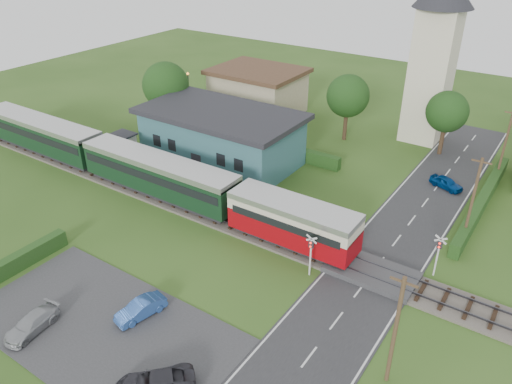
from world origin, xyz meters
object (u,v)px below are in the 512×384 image
Objects in this scene: station_building at (221,136)px; car_park_blue at (141,309)px; church_tower at (436,46)px; crossing_signal_far at (439,250)px; car_park_silver at (32,324)px; pedestrian_far at (132,153)px; house_west at (258,91)px; car_on_road at (446,183)px; train at (133,165)px; pedestrian_near at (258,199)px; crossing_signal_near at (311,250)px; equipment_hut at (123,146)px.

station_building is 4.85× the size of car_park_blue.
church_tower is 26.39m from crossing_signal_far.
car_park_silver is 22.86m from pedestrian_far.
house_west is 40.86m from car_park_silver.
car_on_road is at bearing -15.85° from house_west.
crossing_signal_far is at bearing 5.10° from train.
car_park_blue is (9.70, -20.93, -2.07)m from station_building.
pedestrian_near is 15.47m from pedestrian_far.
church_tower reaches higher than car_park_blue.
crossing_signal_far is (8.60, -23.61, -8.08)m from church_tower.
car_on_road is at bearing 102.33° from crossing_signal_far.
station_building is at bearing -70.35° from house_west.
station_building reaches higher than train.
car_park_silver is (10.21, -39.50, -2.20)m from house_west.
crossing_signal_far is 1.05× the size of car_on_road.
church_tower is 5.34× the size of car_park_blue.
crossing_signal_near is at bearing -34.81° from station_building.
church_tower is 5.37× the size of crossing_signal_near.
train is at bearing 149.83° from car_park_blue.
equipment_hut is 0.77× the size of car_park_blue.
pedestrian_far reaches higher than car_on_road.
car_on_road is (20.69, 6.71, -2.11)m from station_building.
pedestrian_near is at bearing -104.71° from church_tower.
house_west is at bearing 81.38° from equipment_hut.
car_park_blue is (12.90, -11.94, -1.55)m from train.
crossing_signal_near reaches higher than car_park_silver.
car_park_silver is at bearing -128.45° from crossing_signal_near.
church_tower reaches higher than car_on_road.
crossing_signal_near reaches higher than pedestrian_far.
pedestrian_far is at bearing -2.07° from pedestrian_near.
car_on_road is (-2.91, 13.31, -1.56)m from crossing_signal_far.
church_tower is 1.63× the size of house_west.
car_park_blue is 1.74× the size of pedestrian_far.
house_west is 24.84m from pedestrian_near.
crossing_signal_far is (7.20, 4.80, 0.00)m from crossing_signal_near.
house_west reaches higher than pedestrian_near.
crossing_signal_far is 26.41m from car_park_silver.
pedestrian_far is (-6.65, -5.96, -1.30)m from station_building.
crossing_signal_near is 1.00× the size of crossing_signal_far.
pedestrian_near is at bearing 106.20° from car_park_blue.
station_building is at bearing 95.15° from car_park_silver.
station_building is at bearing 128.96° from car_on_road.
church_tower is (15.00, 17.01, 7.53)m from station_building.
car_park_blue is at bearing 39.04° from car_park_silver.
pedestrian_near is (16.81, -0.80, -0.39)m from equipment_hut.
house_west is at bearing 95.14° from car_on_road.
church_tower is 5.37× the size of crossing_signal_far.
pedestrian_near is at bearing -75.58° from pedestrian_far.
station_building is 4.88× the size of crossing_signal_near.
station_building is 26.11m from car_park_silver.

